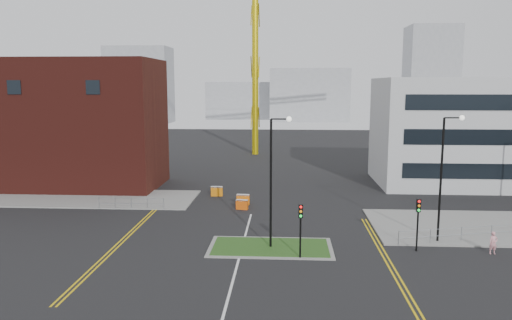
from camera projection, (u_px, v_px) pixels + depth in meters
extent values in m
plane|color=black|center=(229.00, 295.00, 26.99)|extent=(200.00, 200.00, 0.00)
cube|color=slate|center=(55.00, 198.00, 49.89)|extent=(28.00, 8.00, 0.12)
cube|color=slate|center=(271.00, 247.00, 34.76)|extent=(8.60, 4.60, 0.08)
cube|color=#1D4517|center=(271.00, 247.00, 34.75)|extent=(8.00, 4.00, 0.12)
cube|color=#4C1813|center=(77.00, 124.00, 54.76)|extent=(18.00, 10.00, 14.00)
cube|color=black|center=(14.00, 87.00, 49.44)|extent=(1.40, 0.10, 1.40)
cube|color=black|center=(93.00, 87.00, 48.96)|extent=(1.40, 0.10, 1.40)
cube|color=#B0B3B5|center=(490.00, 132.00, 56.10)|extent=(25.00, 12.00, 12.00)
cube|color=black|center=(512.00, 172.00, 50.69)|extent=(22.00, 0.10, 1.60)
cylinder|color=gold|center=(255.00, 42.00, 78.67)|extent=(1.00, 1.00, 35.94)
cylinder|color=black|center=(271.00, 185.00, 34.08)|extent=(0.16, 0.16, 9.00)
cylinder|color=black|center=(280.00, 119.00, 33.37)|extent=(1.20, 0.10, 0.10)
sphere|color=silver|center=(289.00, 119.00, 33.33)|extent=(0.36, 0.36, 0.36)
cylinder|color=black|center=(441.00, 181.00, 35.34)|extent=(0.16, 0.16, 9.00)
cylinder|color=black|center=(453.00, 118.00, 34.62)|extent=(1.20, 0.10, 0.10)
sphere|color=silver|center=(462.00, 118.00, 34.59)|extent=(0.36, 0.36, 0.36)
cylinder|color=black|center=(300.00, 236.00, 32.44)|extent=(0.12, 0.12, 3.00)
cube|color=black|center=(301.00, 211.00, 32.19)|extent=(0.28, 0.22, 0.90)
sphere|color=red|center=(301.00, 207.00, 32.01)|extent=(0.18, 0.18, 0.18)
sphere|color=orange|center=(301.00, 212.00, 32.06)|extent=(0.18, 0.18, 0.18)
sphere|color=#0CCC33|center=(301.00, 216.00, 32.10)|extent=(0.18, 0.18, 0.18)
cylinder|color=black|center=(417.00, 230.00, 33.94)|extent=(0.12, 0.12, 3.00)
cube|color=black|center=(419.00, 205.00, 33.68)|extent=(0.28, 0.22, 0.90)
sphere|color=red|center=(419.00, 202.00, 33.51)|extent=(0.18, 0.18, 0.18)
sphere|color=orange|center=(419.00, 206.00, 33.55)|extent=(0.18, 0.18, 0.18)
sphere|color=#0CCC33|center=(419.00, 210.00, 33.60)|extent=(0.18, 0.18, 0.18)
cylinder|color=gray|center=(131.00, 198.00, 45.25)|extent=(6.00, 0.04, 0.04)
cylinder|color=gray|center=(131.00, 204.00, 45.32)|extent=(6.00, 0.04, 0.04)
cylinder|color=gray|center=(99.00, 203.00, 45.50)|extent=(0.05, 0.05, 1.10)
cylinder|color=gray|center=(164.00, 204.00, 45.15)|extent=(0.05, 0.05, 1.10)
cylinder|color=gray|center=(399.00, 238.00, 35.13)|extent=(0.05, 0.05, 1.10)
cube|color=silver|center=(233.00, 281.00, 28.96)|extent=(0.15, 30.00, 0.01)
cube|color=gold|center=(125.00, 236.00, 37.39)|extent=(0.12, 24.00, 0.01)
cube|color=gold|center=(129.00, 236.00, 37.38)|extent=(0.12, 24.00, 0.01)
cube|color=gold|center=(385.00, 260.00, 32.34)|extent=(0.12, 20.00, 0.01)
cube|color=gold|center=(390.00, 260.00, 32.32)|extent=(0.12, 20.00, 0.01)
cube|color=gray|center=(140.00, 85.00, 146.14)|extent=(18.00, 12.00, 22.00)
cube|color=gray|center=(309.00, 95.00, 153.46)|extent=(24.00, 12.00, 16.00)
cube|color=gray|center=(431.00, 75.00, 145.53)|extent=(14.00, 12.00, 28.00)
cube|color=gray|center=(253.00, 100.00, 164.71)|extent=(30.00, 12.00, 12.00)
imported|color=pink|center=(493.00, 243.00, 33.46)|extent=(0.59, 0.42, 1.54)
cube|color=orange|center=(243.00, 200.00, 47.16)|extent=(1.22, 0.49, 1.00)
cube|color=silver|center=(243.00, 195.00, 47.09)|extent=(1.22, 0.49, 0.12)
cube|color=#C96B0B|center=(217.00, 191.00, 50.83)|extent=(1.21, 0.48, 0.99)
cube|color=silver|center=(217.00, 187.00, 50.77)|extent=(1.21, 0.48, 0.12)
cube|color=#CF4F0B|center=(242.00, 205.00, 45.41)|extent=(1.13, 0.56, 0.90)
cube|color=silver|center=(242.00, 200.00, 45.35)|extent=(1.13, 0.56, 0.11)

